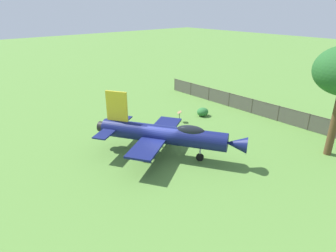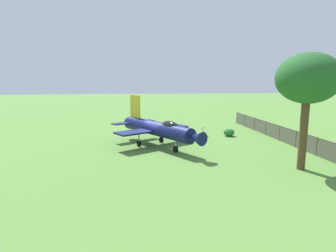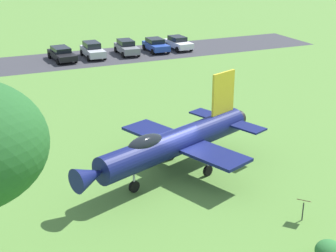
% 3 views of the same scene
% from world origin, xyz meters
% --- Properties ---
extents(ground_plane, '(200.00, 200.00, 0.00)m').
position_xyz_m(ground_plane, '(0.00, 0.00, 0.00)').
color(ground_plane, '#568438').
extents(display_jet, '(8.54, 11.14, 4.97)m').
position_xyz_m(display_jet, '(0.18, -0.29, 1.87)').
color(display_jet, '#111951').
rests_on(display_jet, ground_plane).
extents(perimeter_fence, '(0.45, 28.29, 1.68)m').
position_xyz_m(perimeter_fence, '(13.71, -0.49, 0.89)').
color(perimeter_fence, '#4C4238').
rests_on(perimeter_fence, ground_plane).
extents(shrub_near_fence, '(1.28, 1.17, 0.90)m').
position_xyz_m(shrub_near_fence, '(8.99, 4.06, 0.45)').
color(shrub_near_fence, '#2D7033').
rests_on(shrub_near_fence, ground_plane).
extents(info_plaque, '(0.68, 0.72, 1.14)m').
position_xyz_m(info_plaque, '(5.93, 4.45, 0.85)').
color(info_plaque, '#333333').
rests_on(info_plaque, ground_plane).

